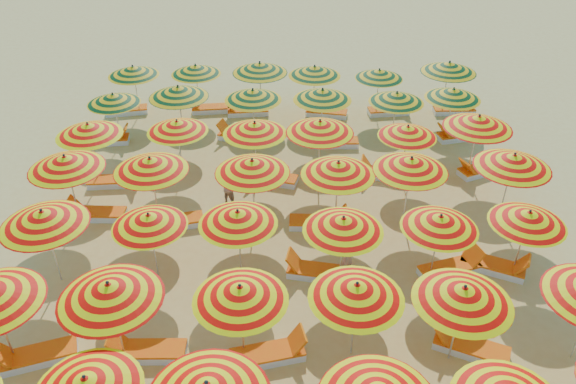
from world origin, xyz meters
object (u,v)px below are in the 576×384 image
Objects in this scene: umbrella_29 at (513,161)px; lounger_11 at (469,347)px; umbrella_41 at (453,94)px; lounger_25 at (458,136)px; umbrella_20 at (238,217)px; lounger_29 at (325,112)px; umbrella_27 at (338,168)px; umbrella_33 at (320,127)px; umbrella_35 at (478,122)px; lounger_28 at (247,111)px; umbrella_28 at (411,164)px; lounger_14 at (494,266)px; umbrella_16 at (464,295)px; umbrella_40 at (397,97)px; lounger_22 at (107,140)px; umbrella_21 at (343,224)px; umbrella_31 at (177,126)px; umbrella_44 at (260,68)px; umbrella_26 at (252,166)px; umbrella_46 at (379,74)px; umbrella_15 at (357,291)px; lounger_17 at (319,222)px; lounger_24 at (334,142)px; umbrella_13 at (109,291)px; umbrella_14 at (240,293)px; umbrella_43 at (196,69)px; lounger_10 at (270,354)px; lounger_8 at (36,356)px; umbrella_19 at (149,220)px; lounger_19 at (271,178)px; lounger_12 at (317,272)px; lounger_23 at (239,137)px; umbrella_18 at (43,218)px; umbrella_37 at (178,92)px; beachgoer_a at (348,257)px; umbrella_47 at (449,67)px; umbrella_24 at (66,162)px; lounger_20 at (384,174)px; lounger_30 at (390,111)px; lounger_15 at (96,214)px; lounger_16 at (174,222)px; umbrella_36 at (113,99)px; umbrella_38 at (253,95)px; umbrella_25 at (150,164)px; lounger_13 at (451,268)px; umbrella_42 at (133,71)px; lounger_27 at (211,108)px; beachgoer_b at (229,186)px.

lounger_11 is at bearing -114.67° from umbrella_29.
umbrella_41 is 1.84m from lounger_25.
lounger_29 is (2.94, 9.77, -1.77)m from umbrella_20.
umbrella_27 is 1.02× the size of umbrella_33.
umbrella_35 is 9.57m from lounger_28.
umbrella_28 is at bearing -43.00° from umbrella_33.
lounger_25 is at bearing 107.53° from lounger_14.
umbrella_16 reaches higher than umbrella_40.
umbrella_21 is at bearing -49.42° from lounger_22.
umbrella_31 is 0.79× the size of umbrella_44.
umbrella_16 is at bearing -98.53° from lounger_14.
umbrella_26 is 8.93m from umbrella_46.
umbrella_35 reaches higher than umbrella_15.
lounger_17 is 1.01× the size of lounger_24.
lounger_24 is (5.62, 10.05, -1.97)m from umbrella_13.
umbrella_27 is (2.51, 4.98, 0.07)m from umbrella_14.
umbrella_43 reaches higher than lounger_10.
umbrella_20 is at bearing -165.55° from lounger_8.
lounger_19 is at bearing 57.03° from umbrella_19.
lounger_12 is 7.35m from lounger_24.
umbrella_28 reaches higher than lounger_23.
lounger_25 is (10.31, 2.52, -1.75)m from umbrella_31.
umbrella_18 reaches higher than lounger_11.
umbrella_28 reaches higher than umbrella_37.
umbrella_27 reaches higher than beachgoer_a.
umbrella_47 reaches higher than umbrella_14.
umbrella_24 is 1.30× the size of lounger_20.
lounger_22 is at bearing -174.26° from lounger_30.
umbrella_15 is 5.72m from umbrella_19.
lounger_15 and lounger_16 have the same top height.
umbrella_15 reaches higher than umbrella_36.
umbrella_28 is 7.80m from lounger_23.
umbrella_38 is 1.22× the size of lounger_19.
umbrella_25 is at bearing 38.99° from lounger_24.
lounger_13 is at bearing -28.48° from lounger_17.
umbrella_41 is at bearing -10.92° from umbrella_42.
umbrella_18 reaches higher than lounger_27.
beachgoer_b is (3.95, 6.32, 0.51)m from lounger_8.
umbrella_43 reaches higher than umbrella_46.
umbrella_14 is 10.64m from umbrella_35.
umbrella_37 is (-7.54, 5.22, -0.00)m from umbrella_28.
umbrella_15 reaches higher than lounger_24.
umbrella_35 is at bearing 69.44° from lounger_25.
lounger_27 is (0.81, 7.75, -1.90)m from umbrella_25.
umbrella_35 reaches higher than umbrella_38.
lounger_11 is at bearing -67.20° from umbrella_33.
umbrella_38 reaches higher than beachgoer_a.
umbrella_14 is 0.99× the size of umbrella_27.
umbrella_40 is 3.09m from lounger_20.
umbrella_15 reaches higher than umbrella_41.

